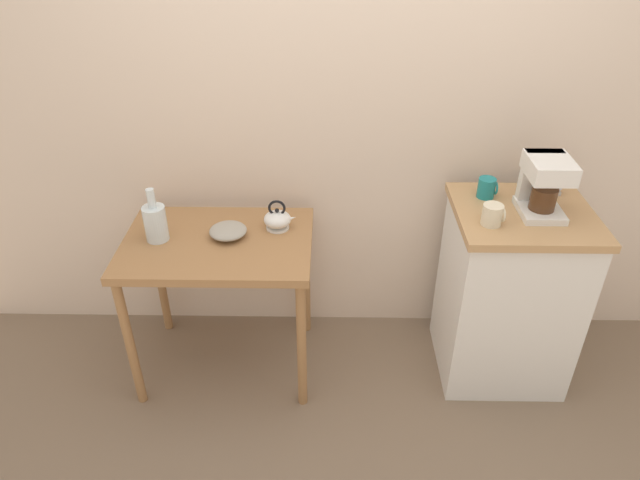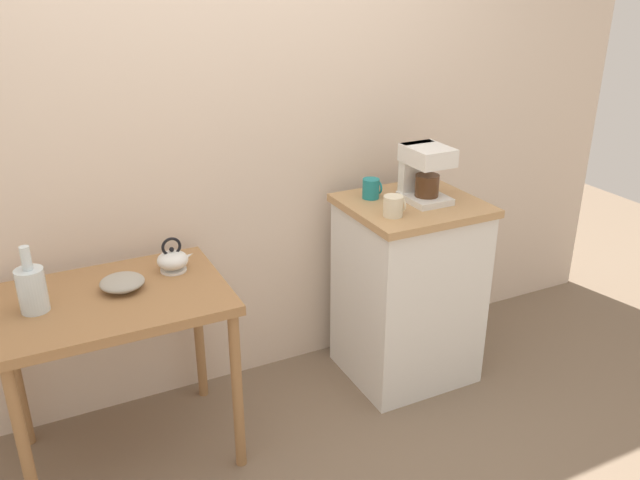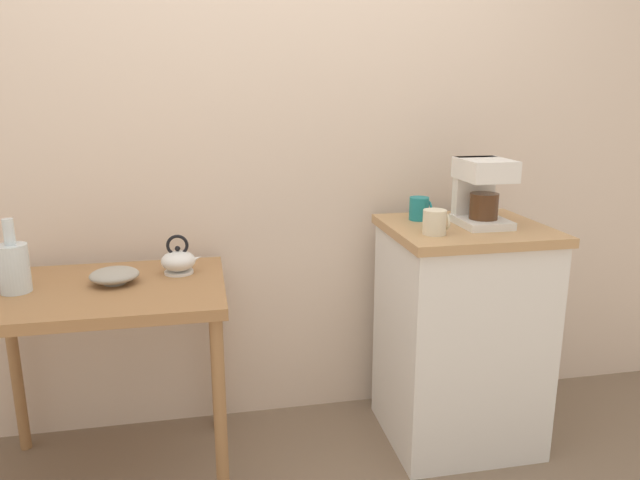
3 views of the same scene
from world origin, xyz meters
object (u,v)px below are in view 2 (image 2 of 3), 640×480
mug_dark_teal (371,189)px  teakettle (173,260)px  glass_carafe_vase (32,288)px  coffee_maker (424,171)px  table_clock (423,176)px  bowl_stoneware (122,283)px  mug_small_cream (394,206)px

mug_dark_teal → teakettle: bearing=-177.8°
glass_carafe_vase → coffee_maker: 1.72m
glass_carafe_vase → table_clock: 1.83m
mug_dark_teal → table_clock: table_clock is taller
mug_dark_teal → table_clock: 0.32m
table_clock → bowl_stoneware: bearing=-174.2°
coffee_maker → mug_dark_teal: size_ratio=2.78×
teakettle → mug_small_cream: (0.93, -0.21, 0.15)m
mug_dark_teal → table_clock: (0.32, 0.04, 0.00)m
teakettle → coffee_maker: bearing=-4.5°
coffee_maker → mug_dark_teal: (-0.20, 0.13, -0.09)m
coffee_maker → mug_dark_teal: coffee_maker is taller
coffee_maker → mug_small_cream: bearing=-153.3°
glass_carafe_vase → coffee_maker: coffee_maker is taller
bowl_stoneware → table_clock: 1.52m
mug_small_cream → glass_carafe_vase: bearing=176.0°
coffee_maker → table_clock: coffee_maker is taller
glass_carafe_vase → mug_dark_teal: (1.51, 0.14, 0.11)m
table_clock → mug_small_cream: bearing=-140.9°
bowl_stoneware → teakettle: size_ratio=1.10×
teakettle → glass_carafe_vase: bearing=-169.0°
bowl_stoneware → mug_dark_teal: 1.20m
bowl_stoneware → mug_small_cream: size_ratio=1.84×
mug_small_cream → mug_dark_teal: 0.25m
glass_carafe_vase → mug_small_cream: glass_carafe_vase is taller
coffee_maker → teakettle: bearing=175.5°
glass_carafe_vase → table_clock: size_ratio=2.26×
teakettle → coffee_maker: size_ratio=0.60×
mug_small_cream → table_clock: bearing=39.1°
teakettle → bowl_stoneware: bearing=-160.5°
bowl_stoneware → teakettle: (0.22, 0.08, 0.02)m
mug_small_cream → table_clock: (0.35, 0.28, 0.01)m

